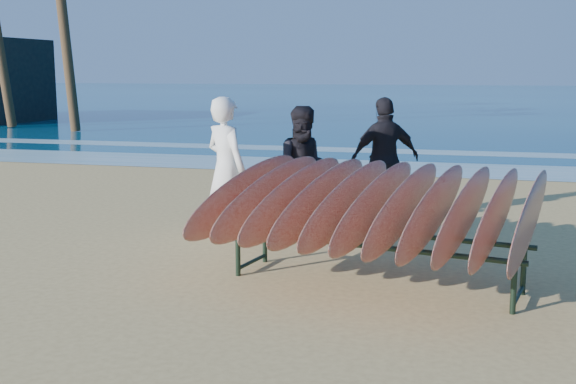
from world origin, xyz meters
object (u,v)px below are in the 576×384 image
(person_dark_b, at_px, (385,159))
(person_dark_a, at_px, (306,170))
(surfboard_rack, at_px, (376,205))
(person_white, at_px, (226,168))

(person_dark_b, bearing_deg, person_dark_a, 20.18)
(surfboard_rack, bearing_deg, person_dark_b, 106.44)
(surfboard_rack, xyz_separation_m, person_white, (-2.23, 1.66, 0.10))
(surfboard_rack, relative_size, person_dark_a, 2.05)
(surfboard_rack, distance_m, person_dark_b, 3.47)
(person_white, distance_m, person_dark_b, 2.63)
(person_white, height_order, person_dark_a, person_white)
(surfboard_rack, height_order, person_dark_b, person_dark_b)
(person_dark_a, bearing_deg, person_dark_b, 29.02)
(surfboard_rack, height_order, person_dark_a, person_dark_a)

